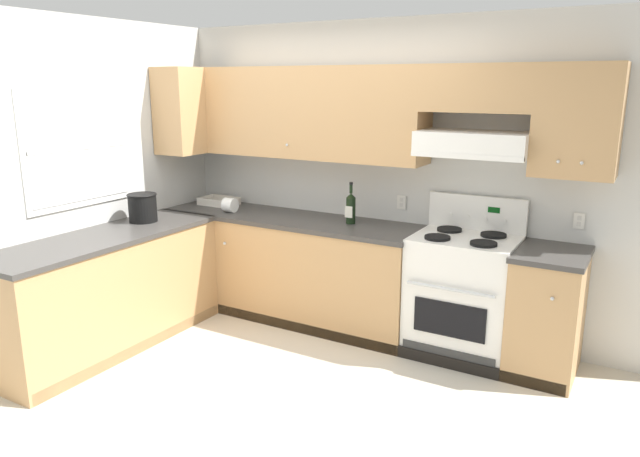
% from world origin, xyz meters
% --- Properties ---
extents(ground_plane, '(7.04, 7.04, 0.00)m').
position_xyz_m(ground_plane, '(0.00, 0.00, 0.00)').
color(ground_plane, beige).
extents(wall_back, '(4.68, 0.57, 2.55)m').
position_xyz_m(wall_back, '(0.39, 1.53, 1.48)').
color(wall_back, silver).
rests_on(wall_back, ground_plane).
extents(wall_left, '(0.47, 4.00, 2.55)m').
position_xyz_m(wall_left, '(-1.59, 0.23, 1.34)').
color(wall_left, silver).
rests_on(wall_left, ground_plane).
extents(counter_back_run, '(3.60, 0.65, 0.91)m').
position_xyz_m(counter_back_run, '(0.00, 1.24, 0.45)').
color(counter_back_run, tan).
rests_on(counter_back_run, ground_plane).
extents(counter_left_run, '(0.63, 1.91, 0.91)m').
position_xyz_m(counter_left_run, '(-1.24, -0.00, 0.45)').
color(counter_left_run, tan).
rests_on(counter_left_run, ground_plane).
extents(stove, '(0.76, 0.62, 1.20)m').
position_xyz_m(stove, '(1.21, 1.25, 0.48)').
color(stove, white).
rests_on(stove, ground_plane).
extents(wine_bottle, '(0.08, 0.08, 0.35)m').
position_xyz_m(wine_bottle, '(0.22, 1.30, 1.05)').
color(wine_bottle, black).
rests_on(wine_bottle, counter_back_run).
extents(bowl, '(0.35, 0.24, 0.07)m').
position_xyz_m(bowl, '(-1.22, 1.36, 0.93)').
color(bowl, beige).
rests_on(bowl, counter_back_run).
extents(bucket, '(0.25, 0.25, 0.24)m').
position_xyz_m(bucket, '(-1.32, 0.48, 1.03)').
color(bucket, black).
rests_on(bucket, counter_left_run).
extents(paper_towel_roll, '(0.11, 0.13, 0.13)m').
position_xyz_m(paper_towel_roll, '(-0.92, 1.15, 0.97)').
color(paper_towel_roll, white).
rests_on(paper_towel_roll, counter_back_run).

